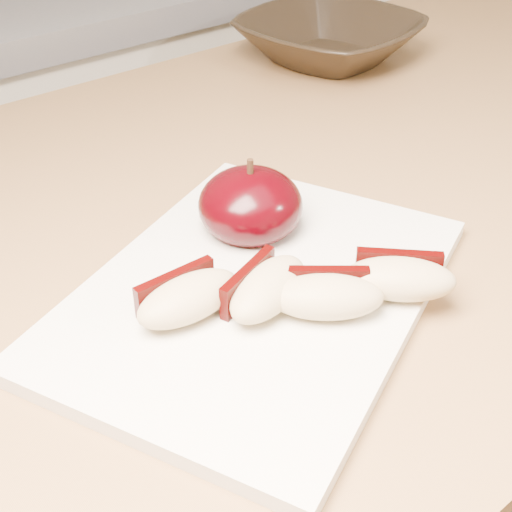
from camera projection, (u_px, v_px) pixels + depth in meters
back_cabinet at (11, 248)px, 1.30m from camera, size 2.40×0.62×0.94m
island_counter at (254, 512)px, 0.87m from camera, size 1.64×0.64×0.90m
cutting_board at (256, 292)px, 0.49m from camera, size 0.35×0.31×0.01m
apple_half at (250, 205)px, 0.54m from camera, size 0.10×0.10×0.07m
apple_wedge_a at (187, 297)px, 0.46m from camera, size 0.07×0.04×0.03m
apple_wedge_b at (266, 288)px, 0.46m from camera, size 0.08×0.06×0.03m
apple_wedge_c at (326, 295)px, 0.46m from camera, size 0.08×0.07×0.03m
apple_wedge_d at (400, 277)px, 0.47m from camera, size 0.08×0.08×0.03m
bowl at (329, 39)px, 0.86m from camera, size 0.24×0.24×0.05m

